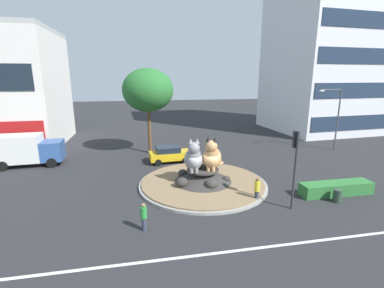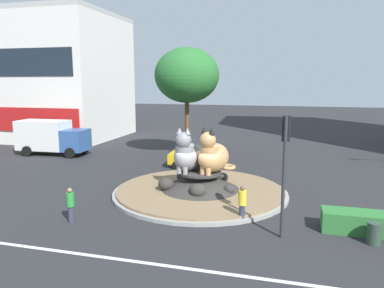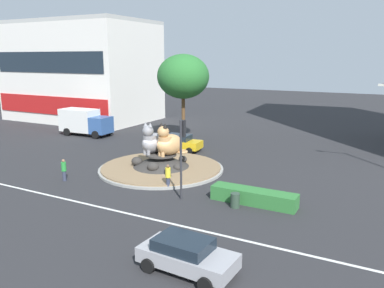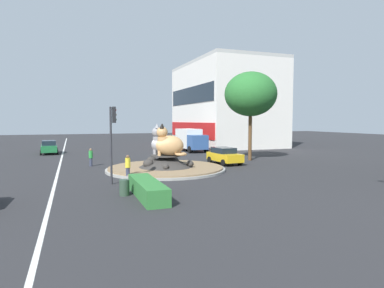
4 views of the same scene
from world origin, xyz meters
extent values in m
plane|color=#28282B|center=(0.00, 0.00, 0.00)|extent=(160.00, 160.00, 0.00)
cube|color=silver|center=(0.00, -8.53, 0.00)|extent=(112.00, 0.20, 0.01)
cylinder|color=gray|center=(0.00, 0.00, 0.09)|extent=(10.01, 10.01, 0.18)
cylinder|color=#846B4C|center=(0.00, 0.00, 0.24)|extent=(9.61, 9.61, 0.12)
cone|color=#33302D|center=(0.00, 0.00, 0.80)|extent=(4.50, 4.50, 1.02)
cylinder|color=#33302D|center=(0.00, 0.00, 1.25)|extent=(2.47, 2.47, 0.12)
ellipsoid|color=#33302D|center=(1.76, -0.50, 0.54)|extent=(0.62, 0.49, 0.50)
ellipsoid|color=#33302D|center=(0.99, 1.80, 0.59)|extent=(0.72, 0.60, 0.58)
ellipsoid|color=#33302D|center=(-1.41, 1.24, 0.62)|extent=(0.81, 0.66, 0.64)
ellipsoid|color=#33302D|center=(-1.80, -0.81, 0.66)|extent=(0.91, 0.85, 0.73)
ellipsoid|color=#33302D|center=(0.26, -1.56, 0.67)|extent=(0.93, 0.88, 0.74)
ellipsoid|color=gray|center=(-0.76, 0.07, 2.12)|extent=(1.70, 2.40, 1.62)
cylinder|color=gray|center=(-0.81, -0.37, 2.31)|extent=(1.18, 1.18, 1.01)
sphere|color=gray|center=(-0.84, -0.53, 3.19)|extent=(0.89, 0.89, 0.89)
torus|color=gray|center=(-0.28, 0.93, 1.48)|extent=(1.02, 1.02, 0.20)
cone|color=gray|center=(-0.59, -0.56, 3.71)|extent=(0.41, 0.41, 0.37)
cone|color=gray|center=(-1.08, -0.50, 3.71)|extent=(0.41, 0.41, 0.37)
cylinder|color=gray|center=(-0.68, -0.76, 1.52)|extent=(0.28, 0.28, 0.41)
cylinder|color=gray|center=(-1.04, -0.71, 1.52)|extent=(0.28, 0.28, 0.41)
ellipsoid|color=tan|center=(0.76, 0.13, 2.14)|extent=(2.17, 2.65, 1.66)
cylinder|color=tan|center=(0.59, -0.29, 2.33)|extent=(1.39, 1.39, 1.04)
sphere|color=tan|center=(0.53, -0.45, 3.23)|extent=(0.91, 0.91, 0.91)
torus|color=tan|center=(1.44, 0.86, 1.48)|extent=(1.20, 1.20, 0.21)
cone|color=black|center=(0.77, -0.54, 3.76)|extent=(0.48, 0.48, 0.37)
cone|color=black|center=(0.30, -0.36, 3.76)|extent=(0.48, 0.48, 0.37)
cylinder|color=tan|center=(0.63, -0.71, 1.52)|extent=(0.29, 0.29, 0.41)
cylinder|color=tan|center=(0.28, -0.57, 1.52)|extent=(0.29, 0.29, 0.41)
cylinder|color=#2D2D33|center=(4.73, -5.01, 2.54)|extent=(0.14, 0.14, 5.09)
cube|color=black|center=(4.74, -4.79, 4.56)|extent=(0.34, 0.26, 1.05)
sphere|color=red|center=(4.75, -4.71, 4.88)|extent=(0.18, 0.18, 0.18)
sphere|color=#392706|center=(4.75, -4.71, 4.56)|extent=(0.18, 0.18, 0.18)
sphere|color=black|center=(4.75, -4.71, 4.25)|extent=(0.18, 0.18, 0.18)
cube|color=silver|center=(-24.43, 17.15, 6.65)|extent=(20.40, 12.57, 13.30)
cube|color=#B2B2AD|center=(-24.43, 17.15, 13.55)|extent=(20.40, 12.57, 0.50)
cylinder|color=brown|center=(-3.69, 10.17, 2.38)|extent=(0.37, 0.37, 4.76)
ellipsoid|color=#286B2D|center=(-3.69, 10.17, 6.92)|extent=(5.42, 5.42, 4.60)
cylinder|color=#33384C|center=(2.91, -3.65, 0.40)|extent=(0.28, 0.28, 0.80)
cylinder|color=yellow|center=(2.91, -3.65, 1.14)|extent=(0.37, 0.37, 0.69)
sphere|color=brown|center=(2.91, -3.65, 1.60)|extent=(0.23, 0.23, 0.23)
cylinder|color=#33384C|center=(-4.69, -5.81, 0.38)|extent=(0.27, 0.27, 0.76)
cylinder|color=#288C38|center=(-4.69, -5.81, 1.09)|extent=(0.36, 0.36, 0.66)
sphere|color=#936B4C|center=(-4.69, -5.81, 1.53)|extent=(0.22, 0.22, 0.22)
cube|color=gold|center=(-1.87, 6.36, 0.69)|extent=(4.19, 2.16, 0.74)
cube|color=#19232D|center=(-2.07, 6.35, 1.32)|extent=(2.40, 1.80, 0.54)
cylinder|color=black|center=(-0.62, 7.39, 0.32)|extent=(0.66, 0.27, 0.64)
cylinder|color=black|center=(-0.46, 5.56, 0.32)|extent=(0.66, 0.27, 0.64)
cylinder|color=black|center=(-3.28, 7.16, 0.32)|extent=(0.66, 0.27, 0.64)
cylinder|color=black|center=(-3.13, 5.34, 0.32)|extent=(0.66, 0.27, 0.64)
cube|color=#335693|center=(-13.13, 7.91, 1.37)|extent=(1.98, 2.37, 1.85)
cube|color=silver|center=(-16.22, 7.75, 1.74)|extent=(4.45, 2.50, 2.57)
cylinder|color=black|center=(-13.12, 9.05, 0.45)|extent=(0.91, 0.35, 0.90)
cylinder|color=black|center=(-13.00, 6.77, 0.45)|extent=(0.91, 0.35, 0.90)
cylinder|color=black|center=(-17.21, 8.84, 0.45)|extent=(0.91, 0.35, 0.90)
cylinder|color=black|center=(-17.09, 6.56, 0.45)|extent=(0.91, 0.35, 0.90)
cylinder|color=#2D4233|center=(8.30, -4.71, 0.45)|extent=(0.56, 0.56, 0.90)
camera|label=1|loc=(-4.63, -19.61, 8.32)|focal=25.44mm
camera|label=2|loc=(4.93, -19.96, 6.43)|focal=34.46mm
camera|label=3|loc=(16.47, -25.38, 8.88)|focal=36.34mm
camera|label=4|loc=(26.78, -7.40, 4.21)|focal=31.00mm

